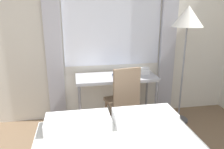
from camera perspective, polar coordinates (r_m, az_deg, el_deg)
wall_back_with_window at (r=3.33m, az=-4.18°, el=10.92°), size 5.51×0.13×2.70m
desk at (r=3.20m, az=1.15°, el=-1.64°), size 1.17×0.50×0.75m
desk_chair at (r=3.05m, az=3.01°, el=-5.86°), size 0.47×0.47×0.96m
standing_lamp at (r=3.27m, az=19.12°, el=12.75°), size 0.43×0.43×1.74m
telephone at (r=3.34m, az=8.30°, el=1.00°), size 0.16×0.18×0.09m
book at (r=3.17m, az=2.68°, el=-0.23°), size 0.27×0.23×0.02m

